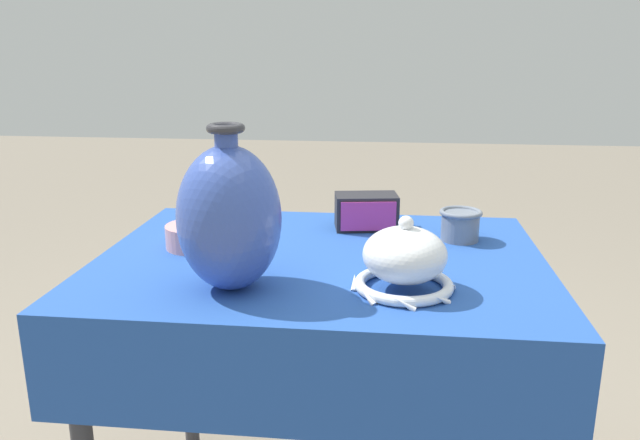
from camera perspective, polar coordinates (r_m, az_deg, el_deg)
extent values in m
cylinder|color=#38383D|center=(2.00, -12.11, -10.80)|extent=(0.04, 0.04, 0.74)
cylinder|color=#38383D|center=(1.93, 15.03, -12.03)|extent=(0.04, 0.04, 0.74)
cube|color=#38383D|center=(1.46, 0.09, -4.05)|extent=(1.01, 0.75, 0.03)
cube|color=#234C9E|center=(1.45, 0.09, -3.39)|extent=(1.03, 0.77, 0.01)
cube|color=#234C9E|center=(1.15, -2.13, -14.84)|extent=(1.03, 0.01, 0.22)
ellipsoid|color=#3851A8|center=(1.23, -8.29, 0.14)|extent=(0.21, 0.21, 0.29)
cylinder|color=#3851A8|center=(1.20, -8.59, 7.42)|extent=(0.04, 0.04, 0.04)
torus|color=#2D2D33|center=(1.20, -8.62, 8.30)|extent=(0.07, 0.07, 0.02)
torus|color=white|center=(1.26, 7.66, -5.86)|extent=(0.20, 0.20, 0.02)
ellipsoid|color=white|center=(1.24, 7.76, -3.17)|extent=(0.17, 0.17, 0.11)
sphere|color=white|center=(1.22, 7.87, -0.30)|extent=(0.03, 0.03, 0.03)
cone|color=white|center=(1.27, 12.16, -5.97)|extent=(0.01, 0.04, 0.03)
cone|color=white|center=(1.33, 10.63, -4.83)|extent=(0.04, 0.04, 0.03)
cone|color=white|center=(1.36, 7.59, -4.33)|extent=(0.04, 0.01, 0.03)
cone|color=white|center=(1.33, 4.57, -4.66)|extent=(0.04, 0.04, 0.03)
cone|color=white|center=(1.26, 3.14, -5.72)|extent=(0.01, 0.04, 0.03)
cone|color=white|center=(1.20, 4.33, -6.99)|extent=(0.04, 0.04, 0.03)
cone|color=white|center=(1.17, 7.74, -7.64)|extent=(0.04, 0.01, 0.03)
cone|color=white|center=(1.20, 11.08, -7.17)|extent=(0.04, 0.04, 0.03)
cube|color=#232328|center=(1.66, 4.25, 0.79)|extent=(0.18, 0.12, 0.09)
cube|color=#B23384|center=(1.61, 4.45, 0.34)|extent=(0.14, 0.03, 0.08)
cylinder|color=#D19399|center=(1.54, -11.30, -1.43)|extent=(0.14, 0.14, 0.06)
cylinder|color=slate|center=(1.60, 12.69, -0.56)|extent=(0.09, 0.09, 0.07)
torus|color=slate|center=(1.59, 12.77, 0.68)|extent=(0.11, 0.11, 0.01)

